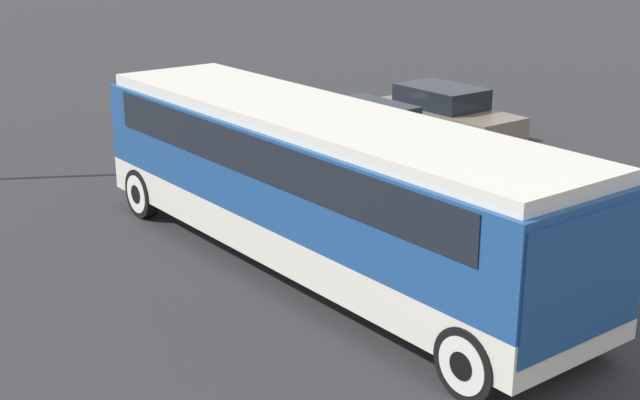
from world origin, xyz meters
The scene contains 4 objects.
ground_plane centered at (0.00, 0.00, 0.00)m, with size 120.00×120.00×0.00m, color #2D2D30.
tour_bus centered at (0.10, 0.00, 1.76)m, with size 11.16×2.69×2.90m.
parked_car_near centered at (-5.29, 5.77, 0.71)m, with size 4.53×1.85×1.40m.
parked_car_mid centered at (-5.45, 8.57, 0.73)m, with size 4.54×1.82×1.50m.
Camera 1 is at (11.80, -9.07, 6.13)m, focal length 50.00 mm.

